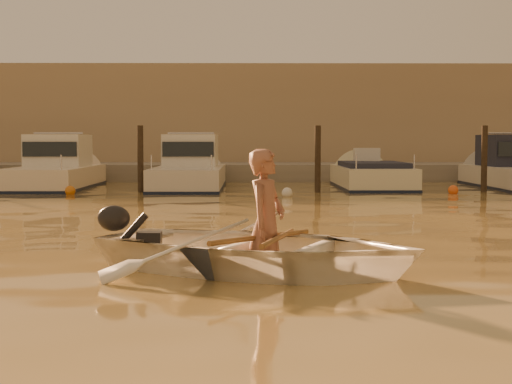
{
  "coord_description": "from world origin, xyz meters",
  "views": [
    {
      "loc": [
        -2.28,
        -9.62,
        1.54
      ],
      "look_at": [
        -2.16,
        2.5,
        0.75
      ],
      "focal_mm": 55.0,
      "sensor_mm": 36.0,
      "label": 1
    }
  ],
  "objects_px": {
    "dinghy": "(258,248)",
    "person": "(266,224)",
    "moored_boat_1": "(54,169)",
    "waterfront_building": "(297,122)",
    "moored_boat_3": "(371,181)",
    "moored_boat_2": "(190,169)"
  },
  "relations": [
    {
      "from": "dinghy",
      "to": "person",
      "type": "distance_m",
      "value": 0.31
    },
    {
      "from": "person",
      "to": "moored_boat_1",
      "type": "relative_size",
      "value": 0.26
    },
    {
      "from": "dinghy",
      "to": "waterfront_building",
      "type": "bearing_deg",
      "value": 19.12
    },
    {
      "from": "dinghy",
      "to": "moored_boat_3",
      "type": "relative_size",
      "value": 0.63
    },
    {
      "from": "moored_boat_2",
      "to": "dinghy",
      "type": "bearing_deg",
      "value": -82.95
    },
    {
      "from": "dinghy",
      "to": "person",
      "type": "relative_size",
      "value": 2.22
    },
    {
      "from": "person",
      "to": "moored_boat_1",
      "type": "xyz_separation_m",
      "value": [
        -6.55,
        16.54,
        0.05
      ]
    },
    {
      "from": "person",
      "to": "moored_boat_1",
      "type": "distance_m",
      "value": 17.79
    },
    {
      "from": "person",
      "to": "dinghy",
      "type": "bearing_deg",
      "value": 90.0
    },
    {
      "from": "dinghy",
      "to": "person",
      "type": "height_order",
      "value": "person"
    },
    {
      "from": "dinghy",
      "to": "moored_boat_2",
      "type": "relative_size",
      "value": 0.53
    },
    {
      "from": "person",
      "to": "waterfront_building",
      "type": "relative_size",
      "value": 0.04
    },
    {
      "from": "moored_boat_1",
      "to": "moored_boat_3",
      "type": "bearing_deg",
      "value": 0.0
    },
    {
      "from": "dinghy",
      "to": "moored_boat_1",
      "type": "bearing_deg",
      "value": 44.98
    },
    {
      "from": "moored_boat_3",
      "to": "waterfront_building",
      "type": "bearing_deg",
      "value": 99.09
    },
    {
      "from": "moored_boat_2",
      "to": "moored_boat_3",
      "type": "distance_m",
      "value": 5.97
    },
    {
      "from": "moored_boat_3",
      "to": "waterfront_building",
      "type": "distance_m",
      "value": 11.35
    },
    {
      "from": "moored_boat_1",
      "to": "moored_boat_3",
      "type": "xyz_separation_m",
      "value": [
        10.38,
        0.0,
        -0.4
      ]
    },
    {
      "from": "moored_boat_3",
      "to": "person",
      "type": "bearing_deg",
      "value": -103.02
    },
    {
      "from": "moored_boat_1",
      "to": "dinghy",
      "type": "bearing_deg",
      "value": -68.63
    },
    {
      "from": "moored_boat_2",
      "to": "waterfront_building",
      "type": "relative_size",
      "value": 0.16
    },
    {
      "from": "person",
      "to": "moored_boat_2",
      "type": "bearing_deg",
      "value": 30.96
    }
  ]
}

